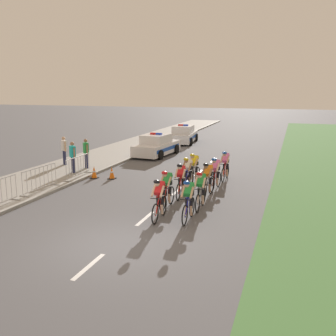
% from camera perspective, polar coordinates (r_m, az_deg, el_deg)
% --- Properties ---
extents(ground_plane, '(160.00, 160.00, 0.00)m').
position_cam_1_polar(ground_plane, '(11.83, -7.97, -11.21)').
color(ground_plane, '#56565B').
extents(sidewalk_slab, '(4.17, 60.00, 0.12)m').
position_cam_1_polar(sidewalk_slab, '(27.04, -8.65, 1.99)').
color(sidewalk_slab, gray).
rests_on(sidewalk_slab, ground).
extents(kerb_edge, '(0.16, 60.00, 0.13)m').
position_cam_1_polar(kerb_edge, '(26.20, -4.73, 1.78)').
color(kerb_edge, '#9E9E99').
rests_on(kerb_edge, ground).
extents(lane_markings_centre, '(0.14, 17.60, 0.01)m').
position_cam_1_polar(lane_markings_centre, '(17.56, 1.43, -3.39)').
color(lane_markings_centre, white).
rests_on(lane_markings_centre, ground).
extents(cyclist_lead, '(0.42, 1.72, 1.56)m').
position_cam_1_polar(cyclist_lead, '(13.58, -1.31, -4.52)').
color(cyclist_lead, black).
rests_on(cyclist_lead, ground).
extents(cyclist_second, '(0.42, 1.72, 1.56)m').
position_cam_1_polar(cyclist_second, '(13.46, 3.05, -4.69)').
color(cyclist_second, black).
rests_on(cyclist_second, ground).
extents(cyclist_third, '(0.42, 1.72, 1.56)m').
position_cam_1_polar(cyclist_third, '(14.93, -0.17, -3.01)').
color(cyclist_third, black).
rests_on(cyclist_third, ground).
extents(cyclist_fourth, '(0.42, 1.72, 1.56)m').
position_cam_1_polar(cyclist_fourth, '(14.80, 4.86, -3.18)').
color(cyclist_fourth, black).
rests_on(cyclist_fourth, ground).
extents(cyclist_fifth, '(0.43, 1.72, 1.56)m').
position_cam_1_polar(cyclist_fifth, '(16.29, 1.92, -1.75)').
color(cyclist_fifth, black).
rests_on(cyclist_fifth, ground).
extents(cyclist_sixth, '(0.45, 1.72, 1.56)m').
position_cam_1_polar(cyclist_sixth, '(16.53, 5.90, -1.61)').
color(cyclist_sixth, black).
rests_on(cyclist_sixth, ground).
extents(cyclist_seventh, '(0.43, 1.72, 1.56)m').
position_cam_1_polar(cyclist_seventh, '(17.70, 2.94, -0.67)').
color(cyclist_seventh, black).
rests_on(cyclist_seventh, ground).
extents(cyclist_eighth, '(0.45, 1.72, 1.56)m').
position_cam_1_polar(cyclist_eighth, '(17.74, 7.06, -0.71)').
color(cyclist_eighth, black).
rests_on(cyclist_eighth, ground).
extents(cyclist_ninth, '(0.45, 1.72, 1.56)m').
position_cam_1_polar(cyclist_ninth, '(18.79, 3.88, 0.05)').
color(cyclist_ninth, black).
rests_on(cyclist_ninth, ground).
extents(cyclist_tenth, '(0.42, 1.72, 1.56)m').
position_cam_1_polar(cyclist_tenth, '(19.62, 8.50, 0.45)').
color(cyclist_tenth, black).
rests_on(cyclist_tenth, ground).
extents(police_car_nearest, '(2.30, 4.54, 1.59)m').
position_cam_1_polar(police_car_nearest, '(26.59, -1.69, 3.31)').
color(police_car_nearest, white).
rests_on(police_car_nearest, ground).
extents(police_car_second, '(2.29, 4.54, 1.59)m').
position_cam_1_polar(police_car_second, '(32.81, 2.28, 4.92)').
color(police_car_second, silver).
rests_on(police_car_second, ground).
extents(crowd_barrier_middle, '(0.54, 2.32, 1.07)m').
position_cam_1_polar(crowd_barrier_middle, '(17.96, -18.47, -1.54)').
color(crowd_barrier_middle, '#B7BABF').
rests_on(crowd_barrier_middle, sidewalk_slab).
extents(crowd_barrier_rear, '(0.58, 2.32, 1.07)m').
position_cam_1_polar(crowd_barrier_rear, '(20.17, -13.19, 0.17)').
color(crowd_barrier_rear, '#B7BABF').
rests_on(crowd_barrier_rear, sidewalk_slab).
extents(traffic_cone_near, '(0.36, 0.36, 0.64)m').
position_cam_1_polar(traffic_cone_near, '(19.98, -8.33, -0.73)').
color(traffic_cone_near, black).
rests_on(traffic_cone_near, ground).
extents(traffic_cone_mid, '(0.36, 0.36, 0.64)m').
position_cam_1_polar(traffic_cone_mid, '(20.26, -10.90, -0.65)').
color(traffic_cone_mid, black).
rests_on(traffic_cone_mid, ground).
extents(spectator_closest, '(0.46, 0.39, 1.68)m').
position_cam_1_polar(spectator_closest, '(23.57, -15.16, 2.80)').
color(spectator_closest, '#23284C').
rests_on(spectator_closest, sidewalk_slab).
extents(spectator_middle, '(0.44, 0.41, 1.68)m').
position_cam_1_polar(spectator_middle, '(22.26, -12.07, 2.44)').
color(spectator_middle, '#23284C').
rests_on(spectator_middle, sidewalk_slab).
extents(spectator_back, '(0.47, 0.39, 1.68)m').
position_cam_1_polar(spectator_back, '(21.18, -13.96, 1.88)').
color(spectator_back, '#23284C').
rests_on(spectator_back, sidewalk_slab).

